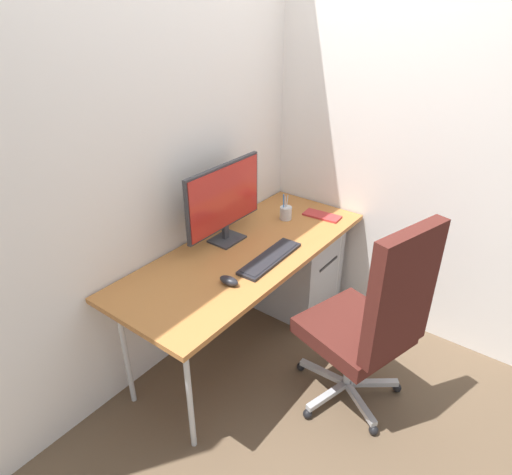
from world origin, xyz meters
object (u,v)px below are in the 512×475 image
at_px(notebook, 322,216).
at_px(filing_cabinet, 296,267).
at_px(office_chair, 373,319).
at_px(monitor, 224,199).
at_px(keyboard, 270,258).
at_px(pen_holder, 286,213).
at_px(mouse, 229,281).

bearing_deg(notebook, filing_cabinet, 117.25).
height_order(office_chair, monitor, monitor).
bearing_deg(office_chair, notebook, 46.29).
bearing_deg(keyboard, office_chair, -89.13).
bearing_deg(monitor, filing_cabinet, -17.49).
distance_m(keyboard, pen_holder, 0.51).
bearing_deg(pen_holder, monitor, 163.89).
height_order(monitor, notebook, monitor).
relative_size(monitor, mouse, 5.50).
bearing_deg(monitor, mouse, -137.43).
bearing_deg(office_chair, mouse, 116.89).
relative_size(pen_holder, notebook, 0.72).
distance_m(office_chair, notebook, 0.91).
bearing_deg(keyboard, filing_cabinet, 17.24).
xyz_separation_m(monitor, keyboard, (-0.03, -0.34, -0.25)).
bearing_deg(pen_holder, notebook, -44.66).
bearing_deg(monitor, pen_holder, -16.11).
bearing_deg(notebook, mouse, 176.04).
relative_size(mouse, notebook, 0.45).
bearing_deg(notebook, pen_holder, 130.35).
relative_size(keyboard, pen_holder, 2.68).
bearing_deg(office_chair, keyboard, 90.87).
bearing_deg(filing_cabinet, mouse, -170.47).
distance_m(monitor, pen_holder, 0.50).
bearing_deg(office_chair, filing_cabinet, 55.19).
bearing_deg(monitor, notebook, -25.85).
height_order(filing_cabinet, mouse, mouse).
height_order(filing_cabinet, notebook, notebook).
bearing_deg(filing_cabinet, office_chair, -124.81).
bearing_deg(notebook, monitor, 149.16).
distance_m(pen_holder, notebook, 0.24).
distance_m(keyboard, notebook, 0.64).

